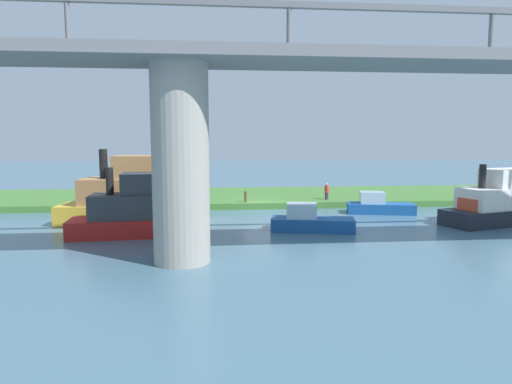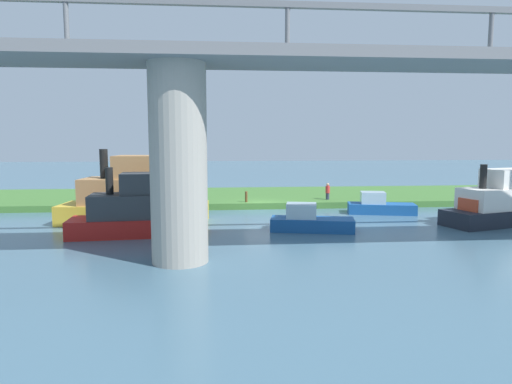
% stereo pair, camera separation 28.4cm
% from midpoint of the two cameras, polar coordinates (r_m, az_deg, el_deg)
% --- Properties ---
extents(ground_plane, '(160.00, 160.00, 0.00)m').
position_cam_midpoint_polar(ground_plane, '(35.72, 0.25, -2.24)').
color(ground_plane, '#476B7F').
extents(grassy_bank, '(80.00, 12.00, 0.50)m').
position_cam_midpoint_polar(grassy_bank, '(41.59, -0.58, -0.62)').
color(grassy_bank, '#427533').
rests_on(grassy_bank, ground).
extents(bridge_pylon, '(2.54, 2.54, 8.87)m').
position_cam_midpoint_polar(bridge_pylon, '(20.29, -9.94, 3.43)').
color(bridge_pylon, '#9E998E').
rests_on(bridge_pylon, ground).
extents(bridge_span, '(72.56, 4.30, 3.25)m').
position_cam_midpoint_polar(bridge_span, '(20.63, -10.22, 17.23)').
color(bridge_span, slate).
rests_on(bridge_span, bridge_pylon).
extents(person_on_bank, '(0.46, 0.46, 1.39)m').
position_cam_midpoint_polar(person_on_bank, '(38.32, 8.75, 0.11)').
color(person_on_bank, '#2D334C').
rests_on(person_on_bank, grassy_bank).
extents(mooring_post, '(0.20, 0.20, 0.87)m').
position_cam_midpoint_polar(mooring_post, '(36.28, -1.55, -0.61)').
color(mooring_post, brown).
rests_on(mooring_post, grassy_bank).
extents(houseboat_blue, '(8.18, 4.64, 3.97)m').
position_cam_midpoint_polar(houseboat_blue, '(33.70, 28.47, -1.07)').
color(houseboat_blue, '#1E232D').
rests_on(houseboat_blue, ground).
extents(pontoon_yellow, '(5.27, 2.78, 1.67)m').
position_cam_midpoint_polar(pontoon_yellow, '(27.66, 6.56, -3.67)').
color(pontoon_yellow, '#195199').
rests_on(pontoon_yellow, ground).
extents(riverboat_paddlewheel, '(9.86, 4.03, 4.91)m').
position_cam_midpoint_polar(riverboat_paddlewheel, '(30.90, -14.89, -0.46)').
color(riverboat_paddlewheel, gold).
rests_on(riverboat_paddlewheel, ground).
extents(motorboat_red, '(5.17, 2.79, 1.64)m').
position_cam_midpoint_polar(motorboat_red, '(35.01, 15.05, -1.69)').
color(motorboat_red, '#195199').
rests_on(motorboat_red, ground).
extents(skiff_small, '(7.93, 3.15, 3.97)m').
position_cam_midpoint_polar(skiff_small, '(26.96, -14.37, -2.22)').
color(skiff_small, red).
rests_on(skiff_small, ground).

